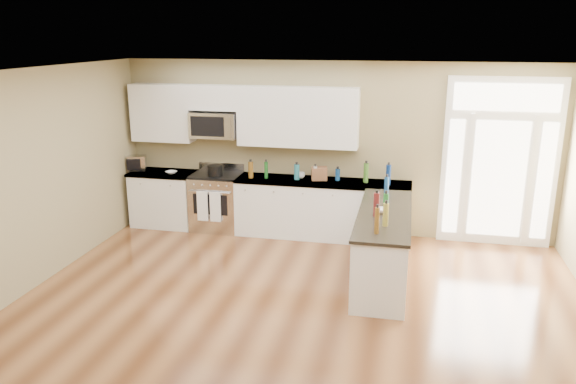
{
  "coord_description": "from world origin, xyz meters",
  "views": [
    {
      "loc": [
        1.18,
        -4.89,
        3.21
      ],
      "look_at": [
        -0.33,
        2.0,
        1.21
      ],
      "focal_mm": 35.0,
      "sensor_mm": 36.0,
      "label": 1
    }
  ],
  "objects": [
    {
      "name": "entry_door",
      "position": [
        2.55,
        3.95,
        1.3
      ],
      "size": [
        1.7,
        0.1,
        2.6
      ],
      "color": "white",
      "rests_on": "ground"
    },
    {
      "name": "peninsula_cabinet",
      "position": [
        0.93,
        2.24,
        0.43
      ],
      "size": [
        0.69,
        2.32,
        0.94
      ],
      "color": "white",
      "rests_on": "ground"
    },
    {
      "name": "cardboard_box",
      "position": [
        -0.19,
        3.74,
        1.04
      ],
      "size": [
        0.28,
        0.23,
        0.2
      ],
      "primitive_type": "cube",
      "rotation": [
        0.0,
        0.0,
        0.22
      ],
      "color": "brown",
      "rests_on": "back_cabinet_right"
    },
    {
      "name": "back_cabinet_left",
      "position": [
        -2.87,
        3.69,
        0.44
      ],
      "size": [
        1.1,
        0.66,
        0.94
      ],
      "color": "white",
      "rests_on": "ground"
    },
    {
      "name": "upper_cabinet_left",
      "position": [
        -2.88,
        3.83,
        1.93
      ],
      "size": [
        1.04,
        0.33,
        0.95
      ],
      "primitive_type": "cube",
      "color": "white",
      "rests_on": "room_shell"
    },
    {
      "name": "bowl_peninsula",
      "position": [
        0.88,
        2.22,
        0.97
      ],
      "size": [
        0.22,
        0.22,
        0.06
      ],
      "primitive_type": "imported",
      "rotation": [
        0.0,
        0.0,
        -0.27
      ],
      "color": "white",
      "rests_on": "peninsula_cabinet"
    },
    {
      "name": "back_cabinet_right",
      "position": [
        -0.16,
        3.69,
        0.44
      ],
      "size": [
        2.85,
        0.66,
        0.94
      ],
      "color": "white",
      "rests_on": "ground"
    },
    {
      "name": "stockpot",
      "position": [
        -1.9,
        3.6,
        1.05
      ],
      "size": [
        0.26,
        0.26,
        0.19
      ],
      "primitive_type": "cylinder",
      "rotation": [
        0.0,
        0.0,
        0.05
      ],
      "color": "black",
      "rests_on": "kitchen_range"
    },
    {
      "name": "toaster_oven",
      "position": [
        -3.35,
        3.71,
        1.07
      ],
      "size": [
        0.36,
        0.31,
        0.26
      ],
      "primitive_type": "cube",
      "rotation": [
        0.0,
        0.0,
        0.31
      ],
      "color": "silver",
      "rests_on": "back_cabinet_left"
    },
    {
      "name": "counter_bottles",
      "position": [
        0.27,
        3.04,
        1.08
      ],
      "size": [
        2.33,
        2.43,
        0.32
      ],
      "color": "#19591E",
      "rests_on": "back_cabinet_right"
    },
    {
      "name": "upper_cabinet_short",
      "position": [
        -1.95,
        3.83,
        2.2
      ],
      "size": [
        0.82,
        0.33,
        0.4
      ],
      "primitive_type": "cube",
      "color": "white",
      "rests_on": "room_shell"
    },
    {
      "name": "room_shell",
      "position": [
        0.0,
        0.0,
        1.71
      ],
      "size": [
        8.0,
        8.0,
        8.0
      ],
      "color": "#95885E",
      "rests_on": "ground"
    },
    {
      "name": "bowl_left",
      "position": [
        -2.68,
        3.61,
        0.96
      ],
      "size": [
        0.23,
        0.23,
        0.04
      ],
      "primitive_type": "imported",
      "rotation": [
        0.0,
        0.0,
        -0.37
      ],
      "color": "white",
      "rests_on": "back_cabinet_left"
    },
    {
      "name": "microwave",
      "position": [
        -1.95,
        3.8,
        1.76
      ],
      "size": [
        0.78,
        0.41,
        0.42
      ],
      "color": "silver",
      "rests_on": "room_shell"
    },
    {
      "name": "ground",
      "position": [
        0.0,
        0.0,
        0.0
      ],
      "size": [
        8.0,
        8.0,
        0.0
      ],
      "primitive_type": "plane",
      "color": "#5A3219"
    },
    {
      "name": "kitchen_range",
      "position": [
        -1.92,
        3.69,
        0.48
      ],
      "size": [
        0.8,
        0.71,
        1.08
      ],
      "color": "silver",
      "rests_on": "ground"
    },
    {
      "name": "cup_counter",
      "position": [
        -0.5,
        3.77,
        0.99
      ],
      "size": [
        0.16,
        0.16,
        0.1
      ],
      "primitive_type": "imported",
      "rotation": [
        0.0,
        0.0,
        0.31
      ],
      "color": "white",
      "rests_on": "back_cabinet_right"
    },
    {
      "name": "upper_cabinet_right",
      "position": [
        -0.57,
        3.83,
        1.93
      ],
      "size": [
        1.94,
        0.33,
        0.95
      ],
      "primitive_type": "cube",
      "color": "white",
      "rests_on": "room_shell"
    }
  ]
}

